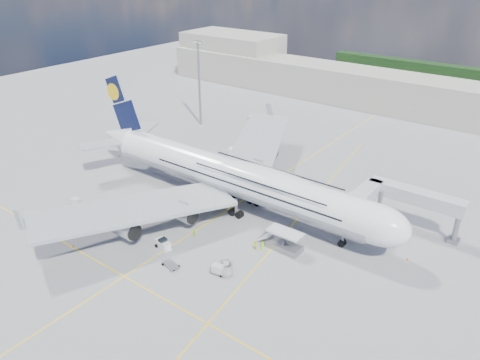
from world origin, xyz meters
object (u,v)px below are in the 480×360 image
Objects in this scene: cone_wing_right_outer at (73,246)px; dolly_nose_near at (218,269)px; jet_bridge at (394,198)px; cone_nose at (408,259)px; dolly_row_a at (109,202)px; cargo_loader at (284,243)px; crew_nose at (344,226)px; cone_tail at (119,156)px; cone_wing_right_inner at (149,220)px; crew_tug at (194,233)px; service_van at (226,267)px; baggage_tug at (163,244)px; catering_truck_outer at (258,125)px; dolly_row_b at (142,203)px; dolly_row_c at (142,215)px; dolly_nose_far at (171,265)px; catering_truck_inner at (240,157)px; cone_wing_left_inner at (272,174)px; light_mast at (199,83)px; dolly_back at (76,202)px; crew_van at (262,246)px; cone_wing_left_outer at (236,152)px; airliner at (235,177)px; crew_wing at (129,217)px; crew_loader at (255,245)px.

dolly_nose_near is at bearing 20.71° from cone_wing_right_outer.
jet_bridge reaches higher than cone_nose.
cargo_loader is at bearing -11.21° from dolly_row_a.
cone_nose is at bearing -43.89° from crew_nose.
dolly_row_a is 2.00× the size of crew_nose.
dolly_nose_near is at bearing -23.51° from cone_tail.
cone_wing_right_inner is at bearing -22.84° from dolly_row_a.
crew_nose is at bearing 169.85° from cone_nose.
cone_wing_right_inner is at bearing -151.93° from crew_tug.
service_van is at bearing -28.30° from dolly_row_a.
baggage_tug is 64.52m from catering_truck_outer.
cone_wing_right_outer is at bearing -84.72° from dolly_row_a.
dolly_row_b is 1.04× the size of dolly_row_c.
catering_truck_inner is at bearing 130.01° from dolly_nose_far.
dolly_nose_far is at bearing -81.24° from cone_wing_left_inner.
dolly_back is (12.96, -54.98, -12.31)m from light_mast.
light_mast reaches higher than crew_van.
dolly_nose_near reaches higher than cone_wing_left_outer.
cone_wing_left_inner is (-3.31, 31.52, -0.58)m from crew_tug.
service_van reaches higher than cone_wing_left_outer.
cargo_loader is 2.76× the size of dolly_row_b.
dolly_row_a is 12.24m from cone_wing_right_inner.
cargo_loader is 32.61m from dolly_row_b.
jet_bridge is 6.69× the size of dolly_nose_near.
crew_nose reaches higher than crew_tug.
dolly_nose_far is 45.07m from catering_truck_inner.
cone_tail is (-25.03, 14.73, -0.66)m from dolly_row_b.
airliner is 135.93× the size of cone_wing_right_inner.
airliner reaches higher than cone_wing_right_outer.
crew_wing is 1.18× the size of crew_tug.
crew_tug is at bearing -154.26° from cone_nose.
catering_truck_inner is 50.97m from cone_nose.
dolly_row_a is 0.53× the size of catering_truck_inner.
crew_tug reaches higher than cone_tail.
crew_tug is at bearing 6.76° from cone_wing_right_inner.
crew_tug is 22.18m from cone_wing_right_outer.
catering_truck_outer reaches higher than crew_van.
crew_nose is at bearing 64.14° from cargo_loader.
light_mast is 21.71m from catering_truck_outer.
airliner is at bearing -83.90° from catering_truck_inner.
cone_wing_left_outer is 31.03m from cone_tail.
dolly_nose_far is at bearing -101.37° from crew_loader.
airliner reaches higher than baggage_tug.
light_mast reaches higher than dolly_row_b.
airliner reaches higher than dolly_row_c.
baggage_tug reaches higher than crew_tug.
airliner is 19.01m from cone_wing_left_inner.
dolly_nose_near is at bearing -12.46° from cone_wing_right_inner.
crew_van is 34.58m from cone_wing_right_outer.
airliner is 21.06m from baggage_tug.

